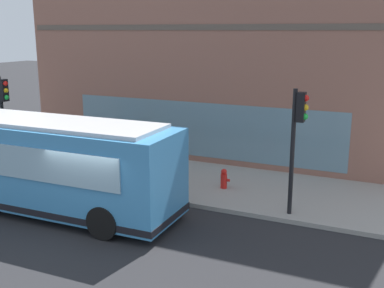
{
  "coord_description": "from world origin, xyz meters",
  "views": [
    {
      "loc": [
        -10.98,
        -8.07,
        5.86
      ],
      "look_at": [
        3.44,
        -1.45,
        1.99
      ],
      "focal_mm": 43.97,
      "sensor_mm": 36.0,
      "label": 1
    }
  ],
  "objects_px": {
    "traffic_light_near_corner": "(298,128)",
    "pedestrian_near_hydrant": "(92,146)",
    "traffic_light_down_block": "(4,105)",
    "fire_hydrant": "(224,179)",
    "pedestrian_by_light_pole": "(63,150)",
    "newspaper_vending_box": "(149,152)",
    "city_bus_nearside": "(35,164)"
  },
  "relations": [
    {
      "from": "traffic_light_near_corner",
      "to": "pedestrian_near_hydrant",
      "type": "relative_size",
      "value": 2.3
    },
    {
      "from": "traffic_light_down_block",
      "to": "pedestrian_near_hydrant",
      "type": "distance_m",
      "value": 3.96
    },
    {
      "from": "fire_hydrant",
      "to": "pedestrian_near_hydrant",
      "type": "distance_m",
      "value": 5.86
    },
    {
      "from": "fire_hydrant",
      "to": "pedestrian_by_light_pole",
      "type": "relative_size",
      "value": 0.47
    },
    {
      "from": "fire_hydrant",
      "to": "newspaper_vending_box",
      "type": "xyz_separation_m",
      "value": [
        1.96,
        4.28,
        0.09
      ]
    },
    {
      "from": "pedestrian_by_light_pole",
      "to": "pedestrian_near_hydrant",
      "type": "bearing_deg",
      "value": -56.03
    },
    {
      "from": "pedestrian_by_light_pole",
      "to": "newspaper_vending_box",
      "type": "xyz_separation_m",
      "value": [
        2.71,
        -2.54,
        -0.44
      ]
    },
    {
      "from": "city_bus_nearside",
      "to": "pedestrian_near_hydrant",
      "type": "bearing_deg",
      "value": 9.65
    },
    {
      "from": "traffic_light_down_block",
      "to": "city_bus_nearside",
      "type": "bearing_deg",
      "value": -123.85
    },
    {
      "from": "pedestrian_by_light_pole",
      "to": "newspaper_vending_box",
      "type": "relative_size",
      "value": 1.74
    },
    {
      "from": "traffic_light_down_block",
      "to": "pedestrian_near_hydrant",
      "type": "height_order",
      "value": "traffic_light_down_block"
    },
    {
      "from": "fire_hydrant",
      "to": "city_bus_nearside",
      "type": "bearing_deg",
      "value": 128.69
    },
    {
      "from": "city_bus_nearside",
      "to": "pedestrian_by_light_pole",
      "type": "distance_m",
      "value": 3.8
    },
    {
      "from": "fire_hydrant",
      "to": "pedestrian_near_hydrant",
      "type": "xyz_separation_m",
      "value": [
        -0.07,
        5.82,
        0.64
      ]
    },
    {
      "from": "traffic_light_down_block",
      "to": "pedestrian_by_light_pole",
      "type": "bearing_deg",
      "value": -73.34
    },
    {
      "from": "traffic_light_near_corner",
      "to": "pedestrian_near_hydrant",
      "type": "bearing_deg",
      "value": 81.14
    },
    {
      "from": "city_bus_nearside",
      "to": "newspaper_vending_box",
      "type": "distance_m",
      "value": 6.2
    },
    {
      "from": "pedestrian_by_light_pole",
      "to": "traffic_light_near_corner",
      "type": "bearing_deg",
      "value": -94.02
    },
    {
      "from": "traffic_light_down_block",
      "to": "newspaper_vending_box",
      "type": "relative_size",
      "value": 4.3
    },
    {
      "from": "traffic_light_near_corner",
      "to": "traffic_light_down_block",
      "type": "relative_size",
      "value": 1.03
    },
    {
      "from": "traffic_light_down_block",
      "to": "pedestrian_by_light_pole",
      "type": "xyz_separation_m",
      "value": [
        0.69,
        -2.3,
        -1.81
      ]
    },
    {
      "from": "traffic_light_down_block",
      "to": "pedestrian_by_light_pole",
      "type": "relative_size",
      "value": 2.48
    },
    {
      "from": "traffic_light_near_corner",
      "to": "newspaper_vending_box",
      "type": "relative_size",
      "value": 4.44
    },
    {
      "from": "traffic_light_down_block",
      "to": "fire_hydrant",
      "type": "bearing_deg",
      "value": -81.05
    },
    {
      "from": "city_bus_nearside",
      "to": "pedestrian_near_hydrant",
      "type": "xyz_separation_m",
      "value": [
        4.04,
        0.69,
        -0.4
      ]
    },
    {
      "from": "traffic_light_near_corner",
      "to": "fire_hydrant",
      "type": "xyz_separation_m",
      "value": [
        1.43,
        2.9,
        -2.42
      ]
    },
    {
      "from": "pedestrian_by_light_pole",
      "to": "newspaper_vending_box",
      "type": "bearing_deg",
      "value": -43.13
    },
    {
      "from": "city_bus_nearside",
      "to": "traffic_light_down_block",
      "type": "xyz_separation_m",
      "value": [
        2.68,
        3.99,
        1.3
      ]
    },
    {
      "from": "traffic_light_down_block",
      "to": "traffic_light_near_corner",
      "type": "bearing_deg",
      "value": -89.98
    },
    {
      "from": "city_bus_nearside",
      "to": "pedestrian_by_light_pole",
      "type": "relative_size",
      "value": 6.45
    },
    {
      "from": "fire_hydrant",
      "to": "newspaper_vending_box",
      "type": "bearing_deg",
      "value": 65.43
    },
    {
      "from": "city_bus_nearside",
      "to": "traffic_light_down_block",
      "type": "bearing_deg",
      "value": 56.15
    }
  ]
}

